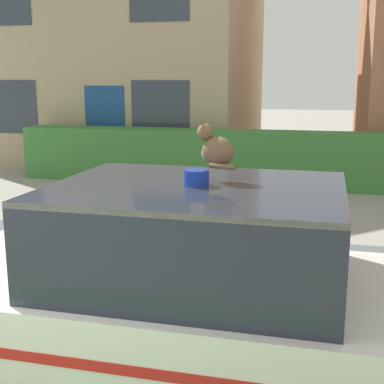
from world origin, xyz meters
TOP-DOWN VIEW (x-y plane):
  - road_strip at (0.00, 3.29)m, footprint 28.00×5.20m
  - garden_hedge at (1.32, 9.84)m, footprint 11.42×0.82m
  - police_car at (1.35, 2.10)m, footprint 4.00×1.85m
  - cat at (1.51, 2.30)m, footprint 0.32×0.29m
  - house_left at (-3.36, 13.85)m, footprint 7.40×7.08m

SIDE VIEW (x-z plane):
  - road_strip at x=0.00m, z-range 0.00..0.01m
  - garden_hedge at x=1.32m, z-range 0.00..1.17m
  - police_car at x=1.35m, z-range -0.09..1.53m
  - cat at x=1.51m, z-range 1.59..1.92m
  - house_left at x=-3.36m, z-range 0.08..8.17m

